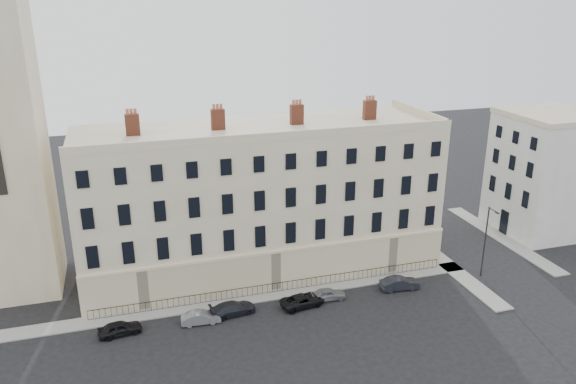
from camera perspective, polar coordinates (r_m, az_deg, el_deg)
name	(u,v)px	position (r m, az deg, el deg)	size (l,w,h in m)	color
ground	(357,311)	(52.92, 6.98, -11.91)	(160.00, 160.00, 0.00)	black
terrace	(260,198)	(58.12, -2.87, -0.61)	(36.22, 12.22, 17.00)	beige
adjacent_building	(546,175)	(73.74, 24.71, 1.57)	(10.00, 10.00, 14.00)	silver
pavement_terrace	(238,300)	(54.31, -5.09, -10.87)	(48.00, 2.00, 0.12)	gray
pavement_east_return	(436,255)	(64.68, 14.77, -6.25)	(2.00, 24.00, 0.12)	gray
pavement_adjacent	(501,238)	(71.59, 20.82, -4.35)	(2.00, 20.00, 0.12)	gray
railings	(278,287)	(55.22, -1.07, -9.65)	(35.00, 0.04, 0.96)	black
car_a	(120,328)	(51.08, -16.72, -13.12)	(1.45, 3.61, 1.23)	black
car_b	(201,317)	(51.13, -8.85, -12.48)	(1.20, 3.45, 1.14)	slate
car_c	(233,308)	(51.99, -5.65, -11.68)	(1.71, 4.22, 1.22)	black
car_d	(303,301)	(53.01, 1.49, -10.96)	(1.93, 4.18, 1.16)	black
car_e	(328,294)	(54.16, 4.10, -10.30)	(1.36, 3.38, 1.15)	slate
car_f	(400,283)	(56.79, 11.29, -9.08)	(1.36, 3.89, 1.28)	black
streetlamp	(486,239)	(59.95, 19.46, -4.49)	(0.23, 1.65, 7.60)	#2C2B2F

